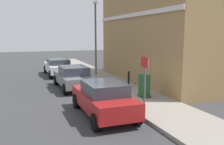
% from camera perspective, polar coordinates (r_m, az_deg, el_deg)
% --- Properties ---
extents(ground, '(80.00, 80.00, 0.00)m').
position_cam_1_polar(ground, '(12.65, -1.96, -6.56)').
color(ground, '#38383A').
extents(sidewalk, '(2.68, 30.00, 0.15)m').
position_cam_1_polar(sidewalk, '(18.77, -2.54, -1.31)').
color(sidewalk, gray).
rests_on(sidewalk, ground).
extents(corner_building, '(7.03, 11.30, 7.82)m').
position_cam_1_polar(corner_building, '(18.55, 14.26, 10.22)').
color(corner_building, '#9E7A4C').
rests_on(corner_building, ground).
extents(car_red, '(1.80, 4.09, 1.43)m').
position_cam_1_polar(car_red, '(10.27, -1.95, -5.86)').
color(car_red, maroon).
rests_on(car_red, ground).
extents(car_grey, '(1.93, 4.15, 1.40)m').
position_cam_1_polar(car_grey, '(15.62, -8.76, -1.00)').
color(car_grey, slate).
rests_on(car_grey, ground).
extents(car_white, '(1.93, 4.35, 1.35)m').
position_cam_1_polar(car_white, '(21.01, -12.17, 1.36)').
color(car_white, silver).
rests_on(car_white, ground).
extents(utility_cabinet, '(0.46, 0.61, 1.15)m').
position_cam_1_polar(utility_cabinet, '(12.88, 7.33, -3.24)').
color(utility_cabinet, '#1E4C28').
rests_on(utility_cabinet, sidewalk).
extents(bollard_near_cabinet, '(0.14, 0.14, 1.04)m').
position_cam_1_polar(bollard_near_cabinet, '(14.79, 3.79, -1.55)').
color(bollard_near_cabinet, black).
rests_on(bollard_near_cabinet, sidewalk).
extents(street_sign, '(0.08, 0.60, 2.30)m').
position_cam_1_polar(street_sign, '(10.46, 7.43, -0.54)').
color(street_sign, '#59595B').
rests_on(street_sign, sidewalk).
extents(lamppost, '(0.20, 0.44, 5.72)m').
position_cam_1_polar(lamppost, '(19.95, -3.75, 8.58)').
color(lamppost, '#59595B').
rests_on(lamppost, sidewalk).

